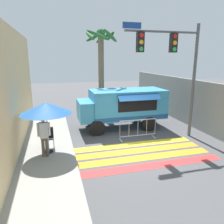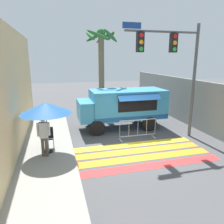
{
  "view_description": "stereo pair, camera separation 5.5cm",
  "coord_description": "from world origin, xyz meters",
  "px_view_note": "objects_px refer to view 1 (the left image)",
  "views": [
    {
      "loc": [
        -3.57,
        -9.25,
        4.2
      ],
      "look_at": [
        -0.47,
        2.08,
        1.3
      ],
      "focal_mm": 35.0,
      "sensor_mm": 36.0,
      "label": 1
    },
    {
      "loc": [
        -3.51,
        -9.26,
        4.2
      ],
      "look_at": [
        -0.47,
        2.08,
        1.3
      ],
      "focal_mm": 35.0,
      "sensor_mm": 36.0,
      "label": 2
    }
  ],
  "objects_px": {
    "food_truck": "(121,105)",
    "folding_chair": "(48,136)",
    "vendor_person": "(44,134)",
    "barricade_front": "(138,129)",
    "patio_umbrella": "(46,108)",
    "palm_tree": "(101,59)",
    "traffic_signal_pole": "(173,58)"
  },
  "relations": [
    {
      "from": "traffic_signal_pole",
      "to": "patio_umbrella",
      "type": "height_order",
      "value": "traffic_signal_pole"
    },
    {
      "from": "folding_chair",
      "to": "barricade_front",
      "type": "bearing_deg",
      "value": 4.63
    },
    {
      "from": "food_truck",
      "to": "vendor_person",
      "type": "height_order",
      "value": "food_truck"
    },
    {
      "from": "vendor_person",
      "to": "barricade_front",
      "type": "relative_size",
      "value": 0.86
    },
    {
      "from": "vendor_person",
      "to": "barricade_front",
      "type": "height_order",
      "value": "vendor_person"
    },
    {
      "from": "food_truck",
      "to": "barricade_front",
      "type": "xyz_separation_m",
      "value": [
        0.3,
        -2.02,
        -0.91
      ]
    },
    {
      "from": "folding_chair",
      "to": "vendor_person",
      "type": "bearing_deg",
      "value": -97.84
    },
    {
      "from": "folding_chair",
      "to": "palm_tree",
      "type": "distance_m",
      "value": 7.38
    },
    {
      "from": "patio_umbrella",
      "to": "palm_tree",
      "type": "distance_m",
      "value": 7.29
    },
    {
      "from": "folding_chair",
      "to": "patio_umbrella",
      "type": "bearing_deg",
      "value": -89.34
    },
    {
      "from": "folding_chair",
      "to": "vendor_person",
      "type": "distance_m",
      "value": 1.05
    },
    {
      "from": "food_truck",
      "to": "folding_chair",
      "type": "xyz_separation_m",
      "value": [
        -4.27,
        -2.41,
        -0.7
      ]
    },
    {
      "from": "food_truck",
      "to": "palm_tree",
      "type": "height_order",
      "value": "palm_tree"
    },
    {
      "from": "barricade_front",
      "to": "traffic_signal_pole",
      "type": "bearing_deg",
      "value": -10.42
    },
    {
      "from": "food_truck",
      "to": "folding_chair",
      "type": "height_order",
      "value": "food_truck"
    },
    {
      "from": "traffic_signal_pole",
      "to": "vendor_person",
      "type": "height_order",
      "value": "traffic_signal_pole"
    },
    {
      "from": "vendor_person",
      "to": "folding_chair",
      "type": "bearing_deg",
      "value": 81.87
    },
    {
      "from": "traffic_signal_pole",
      "to": "food_truck",
      "type": "bearing_deg",
      "value": 129.95
    },
    {
      "from": "folding_chair",
      "to": "barricade_front",
      "type": "height_order",
      "value": "folding_chair"
    },
    {
      "from": "patio_umbrella",
      "to": "palm_tree",
      "type": "relative_size",
      "value": 0.36
    },
    {
      "from": "patio_umbrella",
      "to": "food_truck",
      "type": "bearing_deg",
      "value": 34.9
    },
    {
      "from": "traffic_signal_pole",
      "to": "folding_chair",
      "type": "height_order",
      "value": "traffic_signal_pole"
    },
    {
      "from": "traffic_signal_pole",
      "to": "folding_chair",
      "type": "relative_size",
      "value": 6.23
    },
    {
      "from": "food_truck",
      "to": "palm_tree",
      "type": "distance_m",
      "value": 4.06
    },
    {
      "from": "food_truck",
      "to": "patio_umbrella",
      "type": "distance_m",
      "value": 5.24
    },
    {
      "from": "barricade_front",
      "to": "vendor_person",
      "type": "bearing_deg",
      "value": -164.18
    },
    {
      "from": "traffic_signal_pole",
      "to": "barricade_front",
      "type": "bearing_deg",
      "value": 169.58
    },
    {
      "from": "patio_umbrella",
      "to": "folding_chair",
      "type": "height_order",
      "value": "patio_umbrella"
    },
    {
      "from": "food_truck",
      "to": "vendor_person",
      "type": "bearing_deg",
      "value": -142.63
    },
    {
      "from": "traffic_signal_pole",
      "to": "patio_umbrella",
      "type": "distance_m",
      "value": 6.56
    },
    {
      "from": "barricade_front",
      "to": "palm_tree",
      "type": "xyz_separation_m",
      "value": [
        -0.85,
        5.02,
        3.6
      ]
    },
    {
      "from": "patio_umbrella",
      "to": "palm_tree",
      "type": "height_order",
      "value": "palm_tree"
    }
  ]
}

